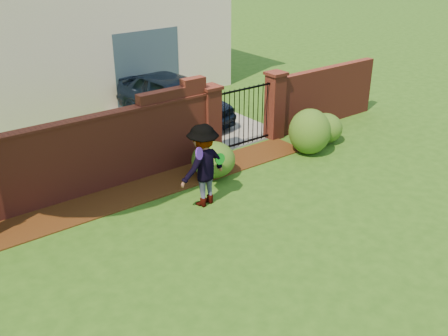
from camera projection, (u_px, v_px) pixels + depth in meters
ground at (235, 259)px, 9.40m from camera, size 80.00×80.00×0.01m
mulch_bed at (104, 203)px, 11.27m from camera, size 11.10×1.08×0.03m
brick_wall at (38, 167)px, 10.78m from camera, size 8.70×0.31×2.16m
brick_wall_return at (324, 96)px, 15.58m from camera, size 4.00×0.25×1.70m
pillar_left at (210, 121)px, 13.21m from camera, size 0.50×0.50×1.88m
pillar_right at (275, 105)px, 14.43m from camera, size 0.50×0.50×1.88m
iron_gate at (244, 116)px, 13.86m from camera, size 1.78×0.03×1.60m
driveway at (166, 109)px, 17.10m from camera, size 3.20×8.00×0.01m
house at (32, 2)px, 17.27m from camera, size 12.40×6.40×6.30m
car at (180, 99)px, 15.68m from camera, size 2.19×4.39×1.43m
shrub_left at (213, 160)px, 12.35m from camera, size 1.04×1.04×0.85m
shrub_middle at (310, 132)px, 13.56m from camera, size 1.09×1.09×1.20m
shrub_right at (326, 128)px, 14.34m from camera, size 0.92×0.92×0.81m
man at (204, 166)px, 10.89m from camera, size 1.25×0.84×1.80m
frisbee_purple at (199, 153)px, 10.41m from camera, size 0.27×0.19×0.26m
frisbee_green at (220, 159)px, 11.02m from camera, size 0.25×0.06×0.25m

